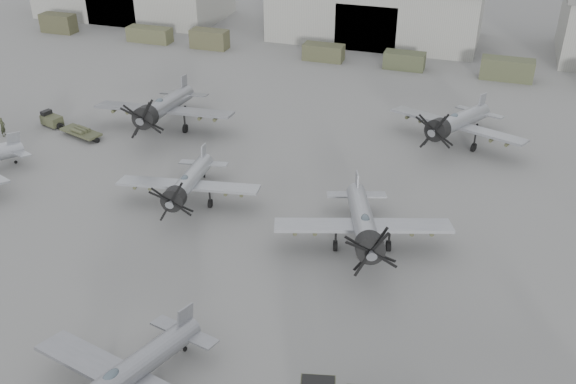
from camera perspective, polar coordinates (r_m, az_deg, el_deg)
The scene contains 15 objects.
ground at distance 40.75m, azimuth -10.72°, elevation -10.76°, with size 220.00×220.00×0.00m, color #62625F.
hangar_center at distance 92.47m, azimuth 7.90°, elevation 16.08°, with size 29.00×14.80×8.70m.
support_truck_0 at distance 100.36m, azimuth -19.73°, elevation 13.95°, with size 4.93×2.20×2.62m, color #3C3C27.
support_truck_1 at distance 92.40m, azimuth -12.20°, elevation 13.52°, with size 6.15×2.20×2.00m, color #484A30.
support_truck_2 at distance 88.24m, azimuth -6.99°, elevation 13.35°, with size 4.98×2.20×2.46m, color #44442D.
support_truck_3 at distance 83.03m, azimuth 3.18°, elevation 12.30°, with size 5.11×2.20×2.04m, color #40422B.
support_truck_4 at distance 81.07m, azimuth 10.30°, elevation 11.43°, with size 4.93×2.20×2.05m, color #3D422B.
support_truck_5 at distance 80.33m, azimuth 18.89°, elevation 10.29°, with size 6.02×2.20×2.51m, color #40452D.
aircraft_near_1 at distance 34.48m, azimuth -14.63°, elevation -15.80°, with size 11.48×10.33×4.56m.
aircraft_mid_1 at distance 50.16m, azimuth -8.95°, elevation 0.75°, with size 11.30×10.17×4.49m.
aircraft_mid_2 at distance 44.50m, azimuth 6.74°, elevation -2.85°, with size 12.41×11.17×4.97m.
aircraft_far_0 at distance 63.28m, azimuth -11.08°, elevation 7.39°, with size 13.71×12.34×5.45m.
aircraft_far_1 at distance 61.11m, azimuth 14.70°, elevation 5.99°, with size 12.90×11.63×5.19m.
tug_trailer at distance 66.84m, azimuth -19.39°, elevation 5.67°, with size 7.68×3.55×1.53m.
ground_crew at distance 67.54m, azimuth -24.04°, elevation 5.32°, with size 0.69×0.45×1.89m, color #373C27.
Camera 1 is at (16.65, -26.31, 26.28)m, focal length 40.00 mm.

